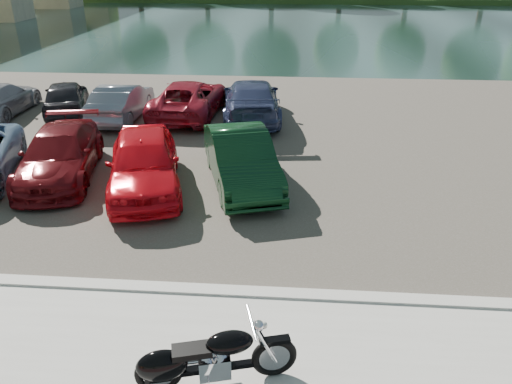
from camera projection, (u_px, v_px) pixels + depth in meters
The scene contains 13 objects.
ground at pixel (253, 381), 7.39m from camera, with size 200.00×200.00×0.00m, color #595447.
kerb at pixel (262, 294), 9.16m from camera, with size 60.00×0.30×0.14m, color #B8B6AE.
parking_lot at pixel (280, 135), 17.27m from camera, with size 60.00×18.00×0.04m, color #47433A.
river at pixel (291, 26), 43.33m from camera, with size 120.00×40.00×0.00m, color #182C28.
motorcycle at pixel (202, 360), 7.02m from camera, with size 2.28×0.95×1.05m.
car_3 at pixel (60, 155), 13.77m from camera, with size 1.85×4.56×1.32m, color #5E0D12.
car_4 at pixel (144, 162), 13.01m from camera, with size 1.81×4.49×1.53m, color red.
car_5 at pixel (241, 159), 13.33m from camera, with size 1.53×4.39×1.45m, color black.
car_7 at pixel (0, 99), 19.19m from camera, with size 1.73×4.25×1.23m, color #9D9BA3.
car_8 at pixel (66, 97), 19.32m from camera, with size 1.53×3.81×1.30m, color black.
car_9 at pixel (121, 102), 18.62m from camera, with size 1.41×4.04×1.33m, color slate.
car_10 at pixel (189, 98), 19.01m from camera, with size 2.25×4.88×1.36m, color maroon.
car_11 at pixel (251, 100), 18.60m from camera, with size 2.07×5.08×1.47m, color navy.
Camera 1 is at (0.47, -5.43, 5.73)m, focal length 35.00 mm.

